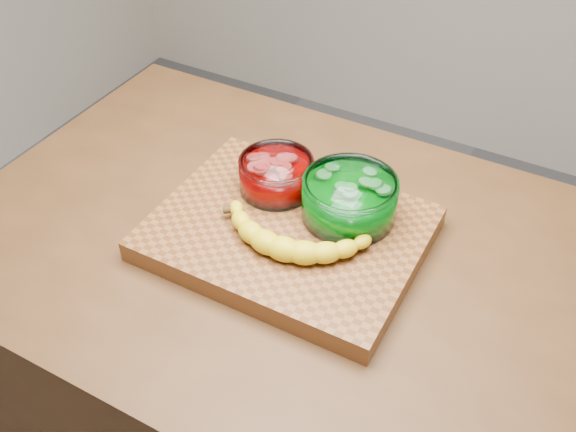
% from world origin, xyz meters
% --- Properties ---
extents(counter, '(1.20, 0.80, 0.90)m').
position_xyz_m(counter, '(0.00, 0.00, 0.45)').
color(counter, '#4F2F17').
rests_on(counter, ground).
extents(cutting_board, '(0.45, 0.35, 0.04)m').
position_xyz_m(cutting_board, '(0.00, 0.00, 0.92)').
color(cutting_board, brown).
rests_on(cutting_board, counter).
extents(bowl_red, '(0.13, 0.13, 0.06)m').
position_xyz_m(bowl_red, '(-0.07, 0.08, 0.97)').
color(bowl_red, white).
rests_on(bowl_red, cutting_board).
extents(bowl_green, '(0.16, 0.16, 0.08)m').
position_xyz_m(bowl_green, '(0.08, 0.07, 0.98)').
color(bowl_green, white).
rests_on(bowl_green, cutting_board).
extents(banana, '(0.29, 0.14, 0.04)m').
position_xyz_m(banana, '(0.02, -0.03, 0.96)').
color(banana, gold).
rests_on(banana, cutting_board).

